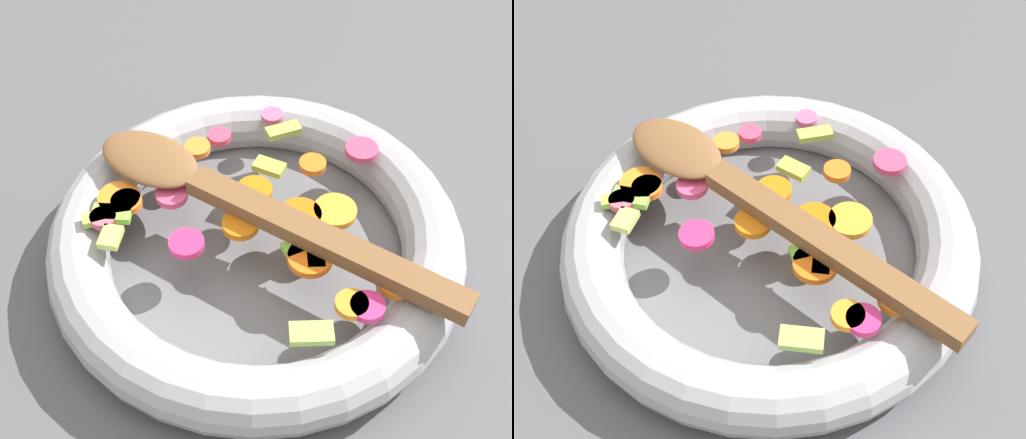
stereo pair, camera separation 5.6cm
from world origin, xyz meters
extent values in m
plane|color=#4C4C51|center=(0.00, 0.00, 0.00)|extent=(4.00, 4.00, 0.00)
cylinder|color=slate|center=(0.00, 0.00, 0.01)|extent=(0.29, 0.29, 0.01)
torus|color=#9E9EA5|center=(0.00, 0.00, 0.03)|extent=(0.34, 0.34, 0.05)
cylinder|color=orange|center=(-0.07, -0.08, 0.05)|extent=(0.04, 0.04, 0.01)
cylinder|color=orange|center=(-0.02, 0.07, 0.05)|extent=(0.03, 0.03, 0.01)
cylinder|color=orange|center=(-0.08, -0.08, 0.05)|extent=(0.05, 0.05, 0.01)
cylinder|color=orange|center=(0.11, 0.01, 0.05)|extent=(0.03, 0.03, 0.01)
cylinder|color=orange|center=(0.00, -0.01, 0.05)|extent=(0.04, 0.04, 0.01)
cylinder|color=orange|center=(-0.09, 0.00, 0.05)|extent=(0.02, 0.02, 0.01)
cylinder|color=orange|center=(-0.02, 0.01, 0.05)|extent=(0.04, 0.04, 0.01)
cylinder|color=orange|center=(0.11, 0.05, 0.05)|extent=(0.04, 0.04, 0.01)
cylinder|color=orange|center=(0.03, 0.06, 0.05)|extent=(0.04, 0.04, 0.01)
cylinder|color=orange|center=(0.06, 0.01, 0.05)|extent=(0.05, 0.05, 0.01)
cylinder|color=orange|center=(0.02, 0.03, 0.05)|extent=(0.05, 0.05, 0.01)
cylinder|color=orange|center=(-0.10, -0.06, 0.05)|extent=(0.03, 0.03, 0.01)
cube|color=#80B93B|center=(0.04, 0.01, 0.05)|extent=(0.02, 0.03, 0.01)
cube|color=#99CA45|center=(-0.07, -0.10, 0.05)|extent=(0.02, 0.03, 0.01)
cube|color=#ACCC54|center=(0.06, 0.02, 0.05)|extent=(0.03, 0.02, 0.01)
cube|color=#B0CE5C|center=(-0.04, -0.10, 0.05)|extent=(0.03, 0.03, 0.01)
cube|color=#97B648|center=(-0.01, 0.00, 0.05)|extent=(0.03, 0.03, 0.01)
cube|color=#A3BD40|center=(-0.04, 0.04, 0.05)|extent=(0.03, 0.03, 0.01)
cube|color=#7FB942|center=(-0.06, -0.09, 0.05)|extent=(0.03, 0.03, 0.01)
cube|color=#A5BE47|center=(-0.07, 0.07, 0.05)|extent=(0.02, 0.03, 0.01)
cube|color=#94BF52|center=(0.11, -0.03, 0.05)|extent=(0.03, 0.04, 0.01)
cylinder|color=#C73D65|center=(-0.01, 0.12, 0.05)|extent=(0.04, 0.04, 0.01)
cylinder|color=#E54878|center=(-0.06, -0.04, 0.05)|extent=(0.03, 0.03, 0.01)
cylinder|color=#DB576F|center=(-0.02, 0.00, 0.05)|extent=(0.03, 0.03, 0.01)
cylinder|color=#DC3D5F|center=(-0.10, 0.02, 0.05)|extent=(0.03, 0.03, 0.01)
cylinder|color=#D22B70|center=(0.11, 0.02, 0.05)|extent=(0.03, 0.03, 0.01)
cylinder|color=#D65683|center=(-0.09, 0.08, 0.05)|extent=(0.02, 0.02, 0.01)
cylinder|color=#DC2C68|center=(-0.01, -0.06, 0.05)|extent=(0.04, 0.04, 0.01)
cylinder|color=#DE576E|center=(-0.06, -0.10, 0.05)|extent=(0.03, 0.03, 0.01)
cube|color=brown|center=(0.05, 0.02, 0.06)|extent=(0.22, 0.12, 0.01)
ellipsoid|color=brown|center=(-0.09, -0.04, 0.06)|extent=(0.11, 0.09, 0.01)
camera|label=1|loc=(0.31, -0.20, 0.47)|focal=50.00mm
camera|label=2|loc=(0.33, -0.15, 0.47)|focal=50.00mm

